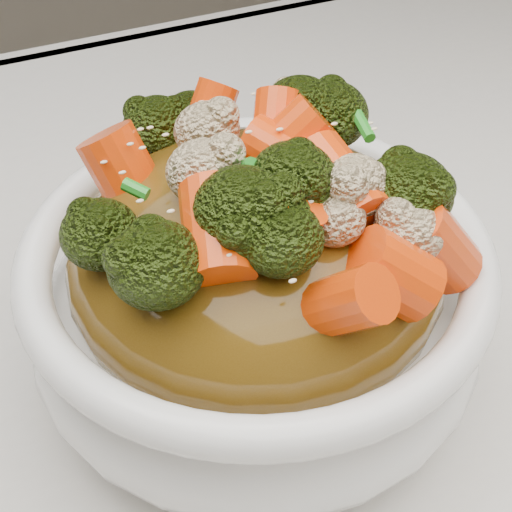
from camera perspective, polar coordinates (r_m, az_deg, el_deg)
name	(u,v)px	position (r m, az deg, el deg)	size (l,w,h in m)	color
tablecloth	(278,428)	(0.40, 1.58, -12.38)	(1.20, 0.80, 0.04)	silver
bowl	(256,306)	(0.37, 0.00, -3.66)	(0.21, 0.21, 0.08)	white
sauce_base	(256,261)	(0.35, 0.00, -0.36)	(0.17, 0.17, 0.09)	#5A3D0F
carrots	(256,147)	(0.31, 0.00, 7.94)	(0.17, 0.17, 0.05)	#F14307
broccoli	(256,149)	(0.31, 0.00, 7.79)	(0.17, 0.17, 0.04)	black
cauliflower	(256,153)	(0.31, 0.00, 7.49)	(0.17, 0.17, 0.03)	beige
scallions	(256,145)	(0.31, 0.00, 8.09)	(0.12, 0.12, 0.02)	#228A20
sesame_seeds	(256,145)	(0.31, 0.00, 8.09)	(0.15, 0.15, 0.01)	beige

